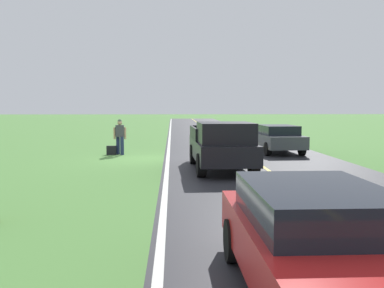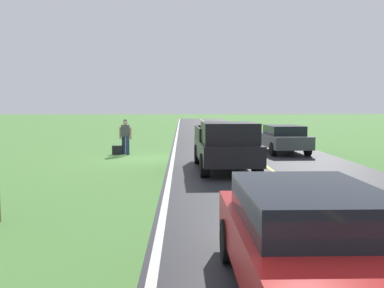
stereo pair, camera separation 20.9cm
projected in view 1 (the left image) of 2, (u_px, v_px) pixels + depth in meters
name	position (u px, v px, depth m)	size (l,w,h in m)	color
ground_plane	(146.00, 159.00, 19.16)	(200.00, 200.00, 0.00)	#568E42
road_surface	(250.00, 158.00, 19.38)	(7.93, 120.00, 0.00)	#28282D
lane_edge_line	(168.00, 159.00, 19.21)	(0.16, 117.60, 0.00)	silver
lane_centre_line	(250.00, 158.00, 19.38)	(0.14, 117.60, 0.00)	gold
hitchhiker_walking	(120.00, 135.00, 20.77)	(0.62, 0.51, 1.75)	navy
suitcase_carried	(111.00, 150.00, 20.72)	(0.20, 0.46, 0.45)	black
pickup_truck_passing	(222.00, 145.00, 15.69)	(2.21, 5.45, 1.82)	black
sedan_near_oncoming	(277.00, 138.00, 21.70)	(2.05, 4.46, 1.41)	#4C5156
sedan_ahead_same_lane	(318.00, 241.00, 5.18)	(1.94, 4.41, 1.41)	red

